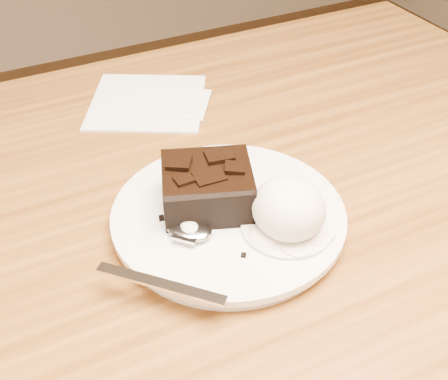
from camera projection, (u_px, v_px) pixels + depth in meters
name	position (u px, v px, depth m)	size (l,w,h in m)	color
plate	(228.00, 219.00, 0.60)	(0.24, 0.24, 0.02)	white
brownie	(207.00, 190.00, 0.59)	(0.09, 0.08, 0.04)	black
ice_cream_scoop	(289.00, 208.00, 0.56)	(0.07, 0.07, 0.06)	white
melt_puddle	(287.00, 227.00, 0.57)	(0.09, 0.09, 0.00)	white
spoon	(190.00, 231.00, 0.56)	(0.03, 0.18, 0.01)	silver
napkin	(147.00, 101.00, 0.80)	(0.15, 0.15, 0.01)	white
crumb_a	(161.00, 218.00, 0.58)	(0.01, 0.01, 0.00)	black
crumb_b	(244.00, 255.00, 0.54)	(0.01, 0.01, 0.00)	black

